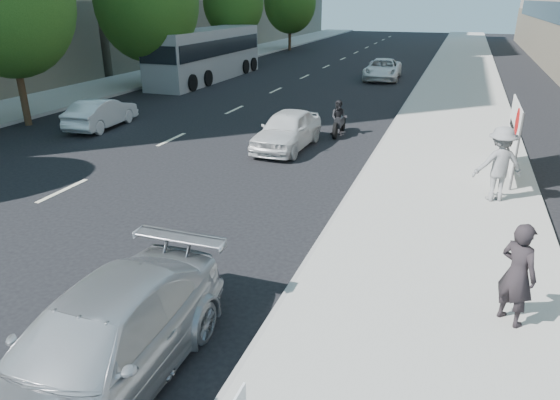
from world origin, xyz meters
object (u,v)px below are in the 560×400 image
at_px(white_sedan_far, 383,69).
at_px(white_sedan_near, 287,130).
at_px(bus, 207,55).
at_px(pedestrian_woman, 517,274).
at_px(parked_sedan, 98,346).
at_px(protest_banner, 513,134).
at_px(white_sedan_mid, 101,113).
at_px(jogger, 499,164).
at_px(motorcycle, 339,120).

bearing_deg(white_sedan_far, white_sedan_near, -95.03).
bearing_deg(bus, white_sedan_near, -53.29).
distance_m(pedestrian_woman, parked_sedan, 6.53).
distance_m(pedestrian_woman, white_sedan_far, 28.00).
xyz_separation_m(protest_banner, parked_sedan, (-5.95, -11.67, -0.68)).
distance_m(pedestrian_woman, protest_banner, 8.23).
bearing_deg(pedestrian_woman, protest_banner, -51.07).
xyz_separation_m(pedestrian_woman, bus, (-17.61, 23.24, 0.59)).
bearing_deg(white_sedan_mid, jogger, 161.57).
xyz_separation_m(protest_banner, white_sedan_near, (-7.48, 0.89, -0.70)).
relative_size(white_sedan_near, white_sedan_mid, 1.08).
relative_size(jogger, white_sedan_mid, 0.53).
xyz_separation_m(white_sedan_far, motorcycle, (0.68, -15.64, -0.05)).
height_order(jogger, white_sedan_near, jogger).
bearing_deg(protest_banner, jogger, -100.62).
height_order(white_sedan_mid, bus, bus).
xyz_separation_m(white_sedan_far, bus, (-11.23, -4.03, 0.95)).
height_order(parked_sedan, white_sedan_near, parked_sedan).
xyz_separation_m(parked_sedan, white_sedan_near, (-1.53, 12.56, -0.02)).
xyz_separation_m(protest_banner, white_sedan_far, (-6.80, 19.05, -0.72)).
bearing_deg(jogger, bus, -66.29).
bearing_deg(white_sedan_far, bus, -163.17).
bearing_deg(motorcycle, white_sedan_mid, -171.73).
xyz_separation_m(pedestrian_woman, motorcycle, (-5.70, 11.62, -0.41)).
bearing_deg(bus, protest_banner, -39.85).
distance_m(protest_banner, bus, 23.47).
distance_m(protest_banner, white_sedan_mid, 16.08).
distance_m(protest_banner, white_sedan_near, 7.56).
xyz_separation_m(jogger, white_sedan_mid, (-15.56, 3.67, -0.52)).
distance_m(jogger, white_sedan_far, 22.41).
bearing_deg(motorcycle, white_sedan_far, 88.37).
relative_size(protest_banner, white_sedan_mid, 0.80).
relative_size(pedestrian_woman, motorcycle, 0.88).
bearing_deg(protest_banner, pedestrian_woman, -92.94).
height_order(pedestrian_woman, parked_sedan, pedestrian_woman).
relative_size(protest_banner, motorcycle, 1.49).
distance_m(jogger, white_sedan_near, 7.78).
distance_m(parked_sedan, white_sedan_near, 12.65).
height_order(white_sedan_near, bus, bus).
relative_size(protest_banner, white_sedan_near, 0.75).
distance_m(pedestrian_woman, white_sedan_mid, 18.24).
bearing_deg(white_sedan_mid, bus, -86.83).
distance_m(jogger, protest_banner, 2.49).
height_order(parked_sedan, white_sedan_far, parked_sedan).
height_order(white_sedan_near, white_sedan_mid, white_sedan_near).
height_order(pedestrian_woman, protest_banner, protest_banner).
height_order(jogger, bus, bus).
bearing_deg(parked_sedan, motorcycle, 90.32).
distance_m(parked_sedan, white_sedan_far, 30.73).
xyz_separation_m(white_sedan_near, white_sedan_far, (0.67, 18.16, -0.02)).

